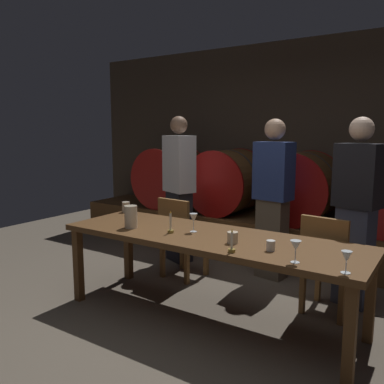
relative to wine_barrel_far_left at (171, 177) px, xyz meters
The scene contains 21 objects.
ground_plane 3.20m from the wine_barrel_far_left, 50.93° to the right, with size 9.20×9.20×0.00m, color brown.
back_wall 2.06m from the wine_barrel_far_left, 15.89° to the left, with size 7.07×0.24×2.75m, color #473A2D.
barrel_shelf 2.04m from the wine_barrel_far_left, ahead, with size 6.37×0.90×0.48m, color brown.
wine_barrel_far_left is the anchor object (origin of this frame).
wine_barrel_left 0.95m from the wine_barrel_far_left, ahead, with size 0.87×0.80×0.87m.
wine_barrel_center 1.96m from the wine_barrel_far_left, ahead, with size 0.87×0.80×0.87m.
dining_table 2.72m from the wine_barrel_far_left, 47.10° to the right, with size 2.58×0.80×0.73m.
chair_left 1.77m from the wine_barrel_far_left, 50.51° to the right, with size 0.43×0.43×0.88m.
chair_right 3.02m from the wine_barrel_far_left, 27.13° to the right, with size 0.44×0.44×0.88m.
guest_left 1.12m from the wine_barrel_far_left, 48.56° to the right, with size 0.44×0.36×1.76m.
guest_center 2.05m from the wine_barrel_far_left, 21.73° to the right, with size 0.41×0.29×1.71m.
guest_right 2.97m from the wine_barrel_far_left, 19.73° to the right, with size 0.43×0.33×1.71m.
candle_left 2.61m from the wine_barrel_far_left, 53.71° to the right, with size 0.05×0.05×0.19m.
candle_right 3.21m from the wine_barrel_far_left, 45.95° to the right, with size 0.05×0.05×0.17m.
pitcher 2.43m from the wine_barrel_far_left, 62.03° to the right, with size 0.11×0.11×0.20m.
wine_glass_left 2.59m from the wine_barrel_far_left, 49.40° to the right, with size 0.07×0.07×0.16m.
wine_glass_center 3.52m from the wine_barrel_far_left, 40.34° to the right, with size 0.07×0.07×0.15m.
wine_glass_right 3.78m from the wine_barrel_far_left, 37.45° to the right, with size 0.06×0.06×0.14m.
cup_left 1.78m from the wine_barrel_far_left, 69.21° to the right, with size 0.08×0.08×0.11m, color beige.
cup_center 2.98m from the wine_barrel_far_left, 44.55° to the right, with size 0.08×0.08×0.09m, color beige.
cup_right 3.23m from the wine_barrel_far_left, 40.88° to the right, with size 0.06×0.06×0.08m, color white.
Camera 1 is at (1.57, -2.36, 1.58)m, focal length 37.52 mm.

